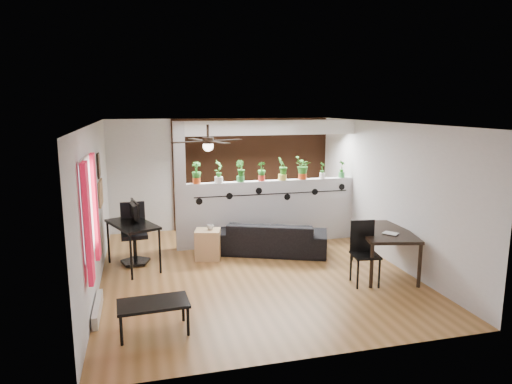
% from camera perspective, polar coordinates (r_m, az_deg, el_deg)
% --- Properties ---
extents(room_shell, '(6.30, 7.10, 2.90)m').
position_cam_1_polar(room_shell, '(7.94, -0.48, -0.84)').
color(room_shell, brown).
rests_on(room_shell, ground).
extents(partition_wall, '(3.60, 0.18, 1.35)m').
position_cam_1_polar(partition_wall, '(9.69, 1.99, -2.49)').
color(partition_wall, '#BCBCC1').
rests_on(partition_wall, ground).
extents(ceiling_header, '(3.60, 0.18, 0.30)m').
position_cam_1_polar(ceiling_header, '(9.44, 2.06, 8.06)').
color(ceiling_header, white).
rests_on(ceiling_header, room_shell).
extents(pier_column, '(0.22, 0.20, 2.60)m').
position_cam_1_polar(pier_column, '(9.22, -9.46, 0.65)').
color(pier_column, '#BCBCC1').
rests_on(pier_column, ground).
extents(brick_panel, '(3.90, 0.05, 2.60)m').
position_cam_1_polar(brick_panel, '(10.97, -0.16, 2.41)').
color(brick_panel, brown).
rests_on(brick_panel, ground).
extents(vine_decal, '(3.31, 0.01, 0.30)m').
position_cam_1_polar(vine_decal, '(9.52, 2.17, -0.24)').
color(vine_decal, black).
rests_on(vine_decal, partition_wall).
extents(window_assembly, '(0.09, 1.30, 1.55)m').
position_cam_1_polar(window_assembly, '(6.53, -20.10, -2.18)').
color(window_assembly, white).
rests_on(window_assembly, room_shell).
extents(baseboard_heater, '(0.08, 1.00, 0.18)m').
position_cam_1_polar(baseboard_heater, '(6.97, -19.19, -13.61)').
color(baseboard_heater, beige).
rests_on(baseboard_heater, ground).
extents(corkboard, '(0.03, 0.60, 0.45)m').
position_cam_1_polar(corkboard, '(8.67, -18.83, -0.10)').
color(corkboard, '#99724A').
rests_on(corkboard, room_shell).
extents(framed_art, '(0.03, 0.34, 0.44)m').
position_cam_1_polar(framed_art, '(8.54, -19.07, 3.14)').
color(framed_art, '#8C7259').
rests_on(framed_art, room_shell).
extents(ceiling_fan, '(1.19, 1.19, 0.43)m').
position_cam_1_polar(ceiling_fan, '(7.35, -6.02, 6.16)').
color(ceiling_fan, black).
rests_on(ceiling_fan, room_shell).
extents(potted_plant_0, '(0.24, 0.20, 0.44)m').
position_cam_1_polar(potted_plant_0, '(9.21, -7.46, 2.47)').
color(potted_plant_0, '#D95019').
rests_on(potted_plant_0, partition_wall).
extents(potted_plant_1, '(0.30, 0.31, 0.47)m').
position_cam_1_polar(potted_plant_1, '(9.27, -4.69, 2.67)').
color(potted_plant_1, white).
rests_on(potted_plant_1, partition_wall).
extents(potted_plant_2, '(0.29, 0.29, 0.45)m').
position_cam_1_polar(potted_plant_2, '(9.36, -1.96, 2.71)').
color(potted_plant_2, '#338E3E').
rests_on(potted_plant_2, partition_wall).
extents(potted_plant_3, '(0.24, 0.20, 0.41)m').
position_cam_1_polar(potted_plant_3, '(9.47, 0.71, 2.69)').
color(potted_plant_3, red).
rests_on(potted_plant_3, partition_wall).
extents(potted_plant_4, '(0.32, 0.29, 0.48)m').
position_cam_1_polar(potted_plant_4, '(9.59, 3.32, 3.01)').
color(potted_plant_4, '#E0CB4F').
rests_on(potted_plant_4, partition_wall).
extents(potted_plant_5, '(0.33, 0.33, 0.49)m').
position_cam_1_polar(potted_plant_5, '(9.73, 5.86, 3.10)').
color(potted_plant_5, '#D74619').
rests_on(potted_plant_5, partition_wall).
extents(potted_plant_6, '(0.18, 0.20, 0.36)m').
position_cam_1_polar(potted_plant_6, '(9.91, 8.30, 2.80)').
color(potted_plant_6, white).
rests_on(potted_plant_6, partition_wall).
extents(potted_plant_7, '(0.21, 0.23, 0.38)m').
position_cam_1_polar(potted_plant_7, '(10.09, 10.68, 2.92)').
color(potted_plant_7, '#30863D').
rests_on(potted_plant_7, partition_wall).
extents(sofa, '(2.23, 1.55, 0.61)m').
position_cam_1_polar(sofa, '(9.13, 1.95, -5.73)').
color(sofa, black).
rests_on(sofa, ground).
extents(cube_shelf, '(0.56, 0.52, 0.57)m').
position_cam_1_polar(cube_shelf, '(8.81, -6.03, -6.52)').
color(cube_shelf, tan).
rests_on(cube_shelf, ground).
extents(cup, '(0.15, 0.15, 0.10)m').
position_cam_1_polar(cup, '(8.73, -5.75, -4.39)').
color(cup, gray).
rests_on(cup, cube_shelf).
extents(computer_desk, '(1.01, 1.30, 0.83)m').
position_cam_1_polar(computer_desk, '(8.45, -15.20, -4.30)').
color(computer_desk, black).
rests_on(computer_desk, ground).
extents(monitor, '(0.36, 0.13, 0.20)m').
position_cam_1_polar(monitor, '(8.55, -15.25, -2.87)').
color(monitor, black).
rests_on(monitor, computer_desk).
extents(office_chair, '(0.58, 0.58, 1.11)m').
position_cam_1_polar(office_chair, '(8.79, -14.98, -5.50)').
color(office_chair, black).
rests_on(office_chair, ground).
extents(dining_table, '(1.15, 1.57, 0.77)m').
position_cam_1_polar(dining_table, '(8.25, 15.74, -5.18)').
color(dining_table, black).
rests_on(dining_table, ground).
extents(book, '(0.29, 0.30, 0.02)m').
position_cam_1_polar(book, '(7.93, 16.23, -5.15)').
color(book, gray).
rests_on(book, dining_table).
extents(folding_chair, '(0.48, 0.48, 1.04)m').
position_cam_1_polar(folding_chair, '(7.75, 13.31, -6.66)').
color(folding_chair, black).
rests_on(folding_chair, ground).
extents(coffee_table, '(0.92, 0.55, 0.42)m').
position_cam_1_polar(coffee_table, '(6.17, -12.72, -13.66)').
color(coffee_table, black).
rests_on(coffee_table, ground).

